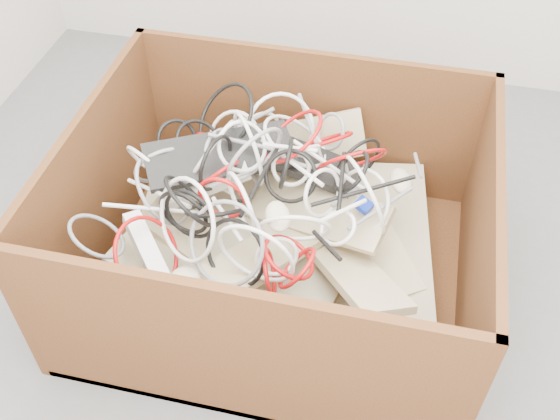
% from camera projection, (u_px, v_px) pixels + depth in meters
% --- Properties ---
extents(ground, '(3.00, 3.00, 0.00)m').
position_uv_depth(ground, '(312.00, 349.00, 1.95)').
color(ground, '#555558').
rests_on(ground, ground).
extents(cardboard_box, '(1.17, 0.97, 0.56)m').
position_uv_depth(cardboard_box, '(274.00, 249.00, 2.03)').
color(cardboard_box, '#39220E').
rests_on(cardboard_box, ground).
extents(keyboard_pile, '(0.87, 0.83, 0.36)m').
position_uv_depth(keyboard_pile, '(286.00, 215.00, 1.96)').
color(keyboard_pile, tan).
rests_on(keyboard_pile, cardboard_box).
extents(mice_scatter, '(0.68, 0.73, 0.19)m').
position_uv_depth(mice_scatter, '(274.00, 213.00, 1.85)').
color(mice_scatter, '#BEB399').
rests_on(mice_scatter, keyboard_pile).
extents(power_strip_left, '(0.26, 0.17, 0.11)m').
position_uv_depth(power_strip_left, '(205.00, 186.00, 1.90)').
color(power_strip_left, silver).
rests_on(power_strip_left, keyboard_pile).
extents(power_strip_right, '(0.20, 0.22, 0.08)m').
position_uv_depth(power_strip_right, '(147.00, 250.00, 1.76)').
color(power_strip_right, silver).
rests_on(power_strip_right, keyboard_pile).
extents(vga_plug, '(0.06, 0.06, 0.03)m').
position_uv_depth(vga_plug, '(364.00, 205.00, 1.85)').
color(vga_plug, '#0B24AF').
rests_on(vga_plug, keyboard_pile).
extents(cable_tangle, '(0.95, 0.82, 0.40)m').
position_uv_depth(cable_tangle, '(251.00, 182.00, 1.85)').
color(cable_tangle, black).
rests_on(cable_tangle, keyboard_pile).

